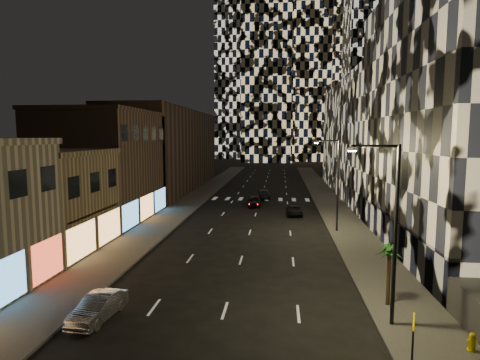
% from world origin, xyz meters
% --- Properties ---
extents(sidewalk_left, '(4.00, 120.00, 0.15)m').
position_xyz_m(sidewalk_left, '(-10.00, 50.00, 0.07)').
color(sidewalk_left, '#47443F').
rests_on(sidewalk_left, ground).
extents(sidewalk_right, '(4.00, 120.00, 0.15)m').
position_xyz_m(sidewalk_right, '(10.00, 50.00, 0.07)').
color(sidewalk_right, '#47443F').
rests_on(sidewalk_right, ground).
extents(curb_left, '(0.20, 120.00, 0.15)m').
position_xyz_m(curb_left, '(-7.90, 50.00, 0.07)').
color(curb_left, '#4C4C47').
rests_on(curb_left, ground).
extents(curb_right, '(0.20, 120.00, 0.15)m').
position_xyz_m(curb_right, '(7.90, 50.00, 0.07)').
color(curb_right, '#4C4C47').
rests_on(curb_right, ground).
extents(retail_tan, '(10.00, 10.00, 8.00)m').
position_xyz_m(retail_tan, '(-17.00, 21.00, 4.00)').
color(retail_tan, '#887351').
rests_on(retail_tan, ground).
extents(retail_brown, '(10.00, 15.00, 12.00)m').
position_xyz_m(retail_brown, '(-17.00, 33.50, 6.00)').
color(retail_brown, '#4C372B').
rests_on(retail_brown, ground).
extents(retail_filler_left, '(10.00, 40.00, 14.00)m').
position_xyz_m(retail_filler_left, '(-17.00, 60.00, 7.00)').
color(retail_filler_left, '#4C372B').
rests_on(retail_filler_left, ground).
extents(midrise_base, '(0.60, 25.00, 3.00)m').
position_xyz_m(midrise_base, '(12.30, 24.50, 1.50)').
color(midrise_base, '#383838').
rests_on(midrise_base, ground).
extents(midrise_filler_right, '(16.00, 40.00, 18.00)m').
position_xyz_m(midrise_filler_right, '(20.00, 57.00, 9.00)').
color(midrise_filler_right, '#232326').
rests_on(midrise_filler_right, ground).
extents(tower_right_mid, '(20.00, 20.00, 100.00)m').
position_xyz_m(tower_right_mid, '(35.00, 135.00, 50.00)').
color(tower_right_mid, black).
rests_on(tower_right_mid, ground).
extents(tower_left_back, '(24.00, 24.00, 120.00)m').
position_xyz_m(tower_left_back, '(-12.00, 165.00, 60.00)').
color(tower_left_back, black).
rests_on(tower_left_back, ground).
extents(tower_center_low, '(18.00, 18.00, 95.00)m').
position_xyz_m(tower_center_low, '(-2.00, 140.00, 47.50)').
color(tower_center_low, black).
rests_on(tower_center_low, ground).
extents(streetlight_near, '(2.55, 0.25, 9.00)m').
position_xyz_m(streetlight_near, '(8.35, 10.00, 5.35)').
color(streetlight_near, black).
rests_on(streetlight_near, sidewalk_right).
extents(streetlight_far, '(2.55, 0.25, 9.00)m').
position_xyz_m(streetlight_far, '(8.35, 30.00, 5.35)').
color(streetlight_far, black).
rests_on(streetlight_far, sidewalk_right).
extents(car_silver_parked, '(1.83, 4.10, 1.31)m').
position_xyz_m(car_silver_parked, '(-6.41, 9.24, 0.65)').
color(car_silver_parked, '#9A9A9F').
rests_on(car_silver_parked, ground).
extents(car_dark_midlane, '(1.79, 4.23, 1.43)m').
position_xyz_m(car_dark_midlane, '(-0.50, 43.77, 0.71)').
color(car_dark_midlane, black).
rests_on(car_dark_midlane, ground).
extents(car_dark_oncoming, '(2.17, 5.04, 1.45)m').
position_xyz_m(car_dark_oncoming, '(0.50, 50.23, 0.72)').
color(car_dark_oncoming, black).
rests_on(car_dark_oncoming, ground).
extents(car_dark_rightlane, '(1.88, 4.00, 1.10)m').
position_xyz_m(car_dark_rightlane, '(4.71, 38.08, 0.55)').
color(car_dark_rightlane, black).
rests_on(car_dark_rightlane, ground).
extents(fire_hydrant, '(0.41, 0.39, 0.82)m').
position_xyz_m(fire_hydrant, '(11.42, 7.75, 0.54)').
color(fire_hydrant, yellow).
rests_on(fire_hydrant, sidewalk_right).
extents(ped_sign, '(0.33, 0.78, 2.44)m').
position_xyz_m(ped_sign, '(8.30, 5.93, 1.79)').
color(ped_sign, black).
rests_on(ped_sign, sidewalk_right).
extents(palm_tree, '(1.75, 1.72, 3.43)m').
position_xyz_m(palm_tree, '(9.00, 12.35, 2.98)').
color(palm_tree, '#47331E').
rests_on(palm_tree, sidewalk_right).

